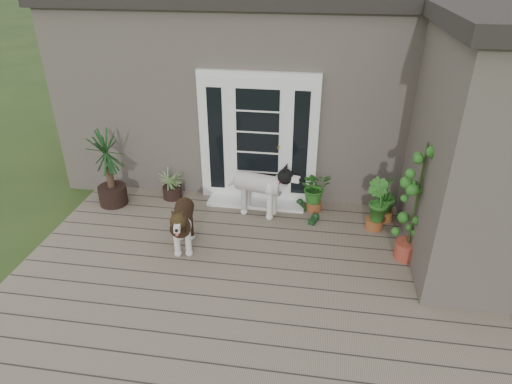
# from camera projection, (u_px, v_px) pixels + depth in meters

# --- Properties ---
(deck) EXTENTS (6.20, 4.60, 0.12)m
(deck) POSITION_uv_depth(u_px,v_px,m) (248.00, 286.00, 5.70)
(deck) COLOR #6B5B4C
(deck) RESTS_ON ground
(house_main) EXTENTS (7.40, 4.00, 3.10)m
(house_main) POSITION_uv_depth(u_px,v_px,m) (284.00, 85.00, 8.69)
(house_main) COLOR #665E54
(house_main) RESTS_ON ground
(house_wing) EXTENTS (1.60, 2.40, 3.10)m
(house_wing) POSITION_uv_depth(u_px,v_px,m) (490.00, 159.00, 5.56)
(house_wing) COLOR #665E54
(house_wing) RESTS_ON ground
(door_unit) EXTENTS (1.90, 0.14, 2.15)m
(door_unit) POSITION_uv_depth(u_px,v_px,m) (258.00, 139.00, 7.10)
(door_unit) COLOR white
(door_unit) RESTS_ON deck
(door_step) EXTENTS (1.60, 0.40, 0.05)m
(door_step) POSITION_uv_depth(u_px,v_px,m) (256.00, 203.00, 7.43)
(door_step) COLOR white
(door_step) RESTS_ON deck
(brindle_dog) EXTENTS (0.53, 0.92, 0.72)m
(brindle_dog) POSITION_uv_depth(u_px,v_px,m) (183.00, 225.00, 6.18)
(brindle_dog) COLOR #301E11
(brindle_dog) RESTS_ON deck
(white_dog) EXTENTS (1.02, 0.61, 0.80)m
(white_dog) POSITION_uv_depth(u_px,v_px,m) (259.00, 192.00, 6.98)
(white_dog) COLOR white
(white_dog) RESTS_ON deck
(spider_plant) EXTENTS (0.59, 0.59, 0.57)m
(spider_plant) POSITION_uv_depth(u_px,v_px,m) (171.00, 183.00, 7.50)
(spider_plant) COLOR #95A465
(spider_plant) RESTS_ON deck
(yucca) EXTENTS (1.06, 1.06, 1.26)m
(yucca) POSITION_uv_depth(u_px,v_px,m) (109.00, 169.00, 7.16)
(yucca) COLOR black
(yucca) RESTS_ON deck
(herb_a) EXTENTS (0.63, 0.63, 0.62)m
(herb_a) POSITION_uv_depth(u_px,v_px,m) (315.00, 193.00, 7.11)
(herb_a) COLOR #1A5C1E
(herb_a) RESTS_ON deck
(herb_b) EXTENTS (0.55, 0.55, 0.59)m
(herb_b) POSITION_uv_depth(u_px,v_px,m) (376.00, 211.00, 6.65)
(herb_b) COLOR #1D4D16
(herb_b) RESTS_ON deck
(herb_c) EXTENTS (0.48, 0.48, 0.58)m
(herb_c) POSITION_uv_depth(u_px,v_px,m) (384.00, 203.00, 6.89)
(herb_c) COLOR #245217
(herb_c) RESTS_ON deck
(sapling) EXTENTS (0.63, 0.63, 1.76)m
(sapling) POSITION_uv_depth(u_px,v_px,m) (416.00, 202.00, 5.71)
(sapling) COLOR #1C641F
(sapling) RESTS_ON deck
(clog_left) EXTENTS (0.28, 0.33, 0.09)m
(clog_left) POSITION_uv_depth(u_px,v_px,m) (303.00, 205.00, 7.31)
(clog_left) COLOR #153516
(clog_left) RESTS_ON deck
(clog_right) EXTENTS (0.21, 0.31, 0.08)m
(clog_right) POSITION_uv_depth(u_px,v_px,m) (314.00, 219.00, 6.93)
(clog_right) COLOR #143416
(clog_right) RESTS_ON deck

